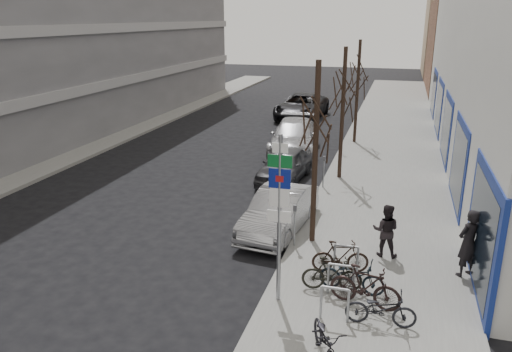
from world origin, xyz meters
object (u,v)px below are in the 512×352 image
Objects in this scene: parked_car_mid at (285,165)px; parked_car_front at (279,211)px; meter_back at (341,138)px; bike_near_left at (326,338)px; bike_mid_curb at (352,273)px; pedestrian_near at (468,243)px; tree_near at (317,111)px; bike_far_curb at (381,306)px; meter_front at (295,221)px; bike_far_inner at (340,256)px; tree_far at (359,67)px; highway_sign_pole at (279,210)px; bike_near_right at (365,286)px; bike_mid_inner at (332,274)px; parked_car_back at (294,137)px; tree_mid at (344,83)px; lane_car at (302,106)px; meter_mid at (324,169)px; pedestrian_far at (386,230)px.

parked_car_front is at bearing -74.76° from parked_car_mid.
meter_back is 15.97m from bike_near_left.
bike_mid_curb is 0.88× the size of pedestrian_near.
tree_near reaches higher than bike_far_curb.
bike_far_inner is (1.50, -1.26, -0.31)m from meter_front.
tree_near and tree_far have the same top height.
tree_near is 5.28m from pedestrian_near.
highway_sign_pole is 1.01× the size of parked_car_front.
parked_car_mid is 9.40m from pedestrian_near.
parked_car_front is (-3.00, 3.91, 0.02)m from bike_near_right.
bike_far_inner is at bearing 29.01° from bike_mid_curb.
meter_front is 2.88m from bike_mid_curb.
bike_mid_inner is (1.17, 0.78, -1.85)m from highway_sign_pole.
parked_car_front is 5.67m from pedestrian_near.
parked_car_back is at bearing 100.55° from highway_sign_pole.
parked_car_mid reaches higher than bike_far_inner.
bike_near_right is 1.64m from bike_far_inner.
tree_mid is 3.67× the size of bike_mid_inner.
pedestrian_near is at bearing -38.49° from bike_far_curb.
parked_car_front reaches higher than bike_far_curb.
meter_mid is at bearing -71.68° from lane_car.
bike_near_right is at bearing -166.26° from bike_far_inner.
parked_car_front is (-1.20, -12.31, -3.42)m from tree_far.
lane_car is at bearing 104.52° from meter_mid.
bike_far_curb is 0.37× the size of parked_car_front.
tree_near is 0.93× the size of lane_car.
meter_mid is 0.30× the size of parked_car_front.
parked_car_mid is 4.64m from parked_car_back.
bike_mid_inner is 0.25× the size of lane_car.
meter_front is at bearing 85.36° from bike_near_left.
bike_near_right is at bearing 85.78° from pedestrian_far.
parked_car_mid reaches higher than bike_mid_inner.
bike_near_right is at bearing -62.03° from parked_car_mid.
tree_far is at bearing -9.25° from bike_far_inner.
bike_far_curb is (2.19, -3.90, -3.48)m from tree_near.
pedestrian_far is at bearing -11.04° from tree_near.
highway_sign_pole is 3.88m from tree_near.
tree_mid is 4.33× the size of meter_front.
parked_car_mid is (-1.77, -4.64, -0.23)m from meter_back.
highway_sign_pole is at bearing 55.55° from pedestrian_far.
tree_near is 3.64× the size of bike_far_inner.
tree_mid reaches higher than meter_back.
meter_back reaches higher than parked_car_mid.
pedestrian_near reaches higher than bike_far_inner.
tree_far is at bearing -4.73° from bike_mid_inner.
pedestrian_far reaches higher than meter_front.
tree_far is at bearing 17.21° from bike_near_right.
meter_front is (-0.25, 3.01, -1.54)m from highway_sign_pole.
bike_near_left is 5.32m from pedestrian_near.
meter_front is at bearing -84.62° from parked_car_back.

